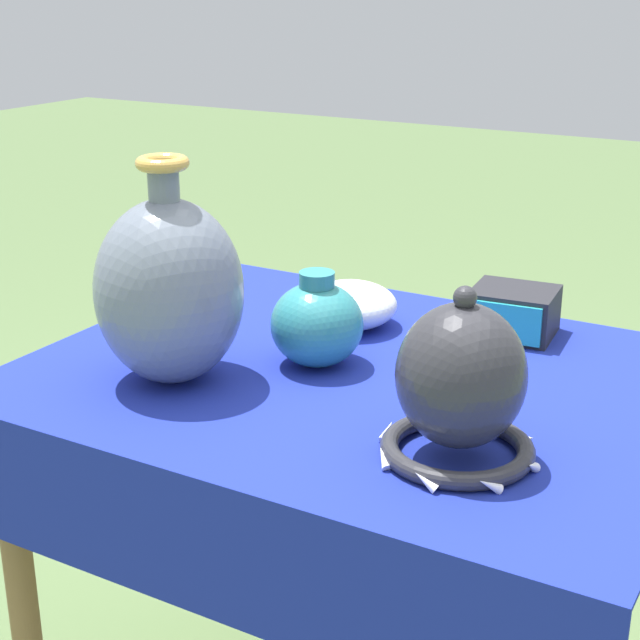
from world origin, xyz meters
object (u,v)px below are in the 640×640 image
Objects in this scene: mosaic_tile_box at (513,312)px; jar_round_teal at (317,323)px; bowl_shallow_porcelain at (350,305)px; vase_dome_bell at (460,387)px; vase_tall_bulbous at (169,290)px.

mosaic_tile_box is 0.33m from jar_round_teal.
bowl_shallow_porcelain is (-0.24, -0.09, -0.00)m from mosaic_tile_box.
mosaic_tile_box is at bearing 21.27° from bowl_shallow_porcelain.
vase_dome_bell is 1.55× the size of mosaic_tile_box.
vase_dome_bell is 1.42× the size of bowl_shallow_porcelain.
mosaic_tile_box is (-0.08, 0.42, -0.05)m from vase_dome_bell.
jar_round_teal is at bearing -133.61° from mosaic_tile_box.
vase_tall_bulbous is 2.29× the size of mosaic_tile_box.
bowl_shallow_porcelain is (-0.32, 0.33, -0.05)m from vase_dome_bell.
vase_tall_bulbous reaches higher than vase_dome_bell.
vase_tall_bulbous is at bearing -134.95° from jar_round_teal.
vase_tall_bulbous is 0.54m from mosaic_tile_box.
jar_round_teal is 0.93× the size of bowl_shallow_porcelain.
mosaic_tile_box is (0.35, 0.40, -0.09)m from vase_tall_bulbous.
vase_dome_bell is 0.44m from mosaic_tile_box.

